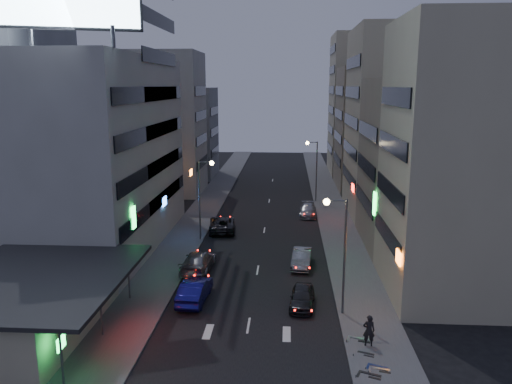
# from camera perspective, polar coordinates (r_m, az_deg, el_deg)

# --- Properties ---
(ground) EXTENTS (180.00, 180.00, 0.00)m
(ground) POSITION_cam_1_polar(r_m,az_deg,el_deg) (30.25, -1.50, -18.46)
(ground) COLOR black
(ground) RESTS_ON ground
(sidewalk_left) EXTENTS (4.00, 120.00, 0.12)m
(sidewalk_left) POSITION_cam_1_polar(r_m,az_deg,el_deg) (58.92, -6.66, -3.05)
(sidewalk_left) COLOR #4C4C4F
(sidewalk_left) RESTS_ON ground
(sidewalk_right) EXTENTS (4.00, 120.00, 0.12)m
(sidewalk_right) POSITION_cam_1_polar(r_m,az_deg,el_deg) (58.27, 9.04, -3.29)
(sidewalk_right) COLOR #4C4C4F
(sidewalk_right) RESTS_ON ground
(food_court) EXTENTS (11.00, 13.00, 3.88)m
(food_court) POSITION_cam_1_polar(r_m,az_deg,el_deg) (35.01, -25.00, -11.59)
(food_court) COLOR #B2AA8B
(food_court) RESTS_ON ground
(white_building) EXTENTS (14.00, 24.00, 18.00)m
(white_building) POSITION_cam_1_polar(r_m,az_deg,el_deg) (50.28, -19.14, 4.15)
(white_building) COLOR #A7A7A3
(white_building) RESTS_ON ground
(grey_tower) EXTENTS (10.00, 14.00, 34.00)m
(grey_tower) POSITION_cam_1_polar(r_m,az_deg,el_deg) (56.61, -27.16, 12.45)
(grey_tower) COLOR gray
(grey_tower) RESTS_ON ground
(shophouse_near) EXTENTS (10.00, 11.00, 20.00)m
(shophouse_near) POSITION_cam_1_polar(r_m,az_deg,el_deg) (38.93, 22.52, 3.24)
(shophouse_near) COLOR #B2AA8B
(shophouse_near) RESTS_ON ground
(shophouse_mid) EXTENTS (11.00, 12.00, 16.00)m
(shophouse_mid) POSITION_cam_1_polar(r_m,az_deg,el_deg) (50.24, 18.74, 3.01)
(shophouse_mid) COLOR gray
(shophouse_mid) RESTS_ON ground
(shophouse_far) EXTENTS (10.00, 14.00, 22.00)m
(shophouse_far) POSITION_cam_1_polar(r_m,az_deg,el_deg) (62.38, 15.43, 7.65)
(shophouse_far) COLOR #B2AA8B
(shophouse_far) RESTS_ON ground
(far_left_a) EXTENTS (11.00, 10.00, 20.00)m
(far_left_a) POSITION_cam_1_polar(r_m,az_deg,el_deg) (73.36, -10.59, 7.70)
(far_left_a) COLOR #A7A7A3
(far_left_a) RESTS_ON ground
(far_left_b) EXTENTS (12.00, 10.00, 15.00)m
(far_left_b) POSITION_cam_1_polar(r_m,az_deg,el_deg) (86.29, -8.74, 6.73)
(far_left_b) COLOR gray
(far_left_b) RESTS_ON ground
(far_right_a) EXTENTS (11.00, 12.00, 18.00)m
(far_right_a) POSITION_cam_1_polar(r_m,az_deg,el_deg) (77.32, 13.49, 7.04)
(far_right_a) COLOR gray
(far_right_a) RESTS_ON ground
(far_right_b) EXTENTS (12.00, 12.00, 24.00)m
(far_right_b) POSITION_cam_1_polar(r_m,az_deg,el_deg) (91.02, 12.41, 9.70)
(far_right_b) COLOR #B2AA8B
(far_right_b) RESTS_ON ground
(street_lamp_right_near) EXTENTS (1.60, 0.44, 8.02)m
(street_lamp_right_near) POSITION_cam_1_polar(r_m,az_deg,el_deg) (33.66, 9.49, -5.38)
(street_lamp_right_near) COLOR #595B60
(street_lamp_right_near) RESTS_ON sidewalk_right
(street_lamp_left) EXTENTS (1.60, 0.44, 8.02)m
(street_lamp_left) POSITION_cam_1_polar(r_m,az_deg,el_deg) (49.67, -6.06, 0.40)
(street_lamp_left) COLOR #595B60
(street_lamp_left) RESTS_ON sidewalk_left
(street_lamp_right_far) EXTENTS (1.60, 0.44, 8.02)m
(street_lamp_right_far) POSITION_cam_1_polar(r_m,az_deg,el_deg) (66.79, 6.62, 3.40)
(street_lamp_right_far) COLOR #595B60
(street_lamp_right_far) RESTS_ON sidewalk_right
(parked_car_right_near) EXTENTS (2.04, 4.27, 1.41)m
(parked_car_right_near) POSITION_cam_1_polar(r_m,az_deg,el_deg) (36.21, 5.30, -11.86)
(parked_car_right_near) COLOR #242529
(parked_car_right_near) RESTS_ON ground
(parked_car_right_mid) EXTENTS (2.01, 4.62, 1.48)m
(parked_car_right_mid) POSITION_cam_1_polar(r_m,az_deg,el_deg) (43.65, 5.26, -7.55)
(parked_car_right_mid) COLOR gray
(parked_car_right_mid) RESTS_ON ground
(parked_car_left) EXTENTS (3.29, 6.02, 1.60)m
(parked_car_left) POSITION_cam_1_polar(r_m,az_deg,el_deg) (53.79, -3.89, -3.65)
(parked_car_left) COLOR black
(parked_car_left) RESTS_ON ground
(parked_car_right_far) EXTENTS (2.08, 4.80, 1.37)m
(parked_car_right_far) POSITION_cam_1_polar(r_m,az_deg,el_deg) (60.20, 5.97, -2.09)
(parked_car_right_far) COLOR #96989E
(parked_car_right_far) RESTS_ON ground
(road_car_blue) EXTENTS (1.97, 4.99, 1.62)m
(road_car_blue) POSITION_cam_1_polar(r_m,az_deg,el_deg) (37.10, -7.01, -11.12)
(road_car_blue) COLOR navy
(road_car_blue) RESTS_ON ground
(road_car_silver) EXTENTS (2.55, 5.84, 1.67)m
(road_car_silver) POSITION_cam_1_polar(r_m,az_deg,el_deg) (42.66, -6.64, -7.92)
(road_car_silver) COLOR gray
(road_car_silver) RESTS_ON ground
(person) EXTENTS (0.73, 0.50, 1.94)m
(person) POSITION_cam_1_polar(r_m,az_deg,el_deg) (31.52, 12.77, -15.17)
(person) COLOR black
(person) RESTS_ON sidewalk_right
(scooter_black_a) EXTENTS (1.26, 1.94, 1.12)m
(scooter_black_a) POSITION_cam_1_polar(r_m,az_deg,el_deg) (29.01, 14.27, -18.74)
(scooter_black_a) COLOR black
(scooter_black_a) RESTS_ON sidewalk_right
(scooter_silver_a) EXTENTS (0.97, 1.80, 1.04)m
(scooter_silver_a) POSITION_cam_1_polar(r_m,az_deg,el_deg) (29.69, 15.20, -18.12)
(scooter_silver_a) COLOR #B7B9C0
(scooter_silver_a) RESTS_ON sidewalk_right
(scooter_blue) EXTENTS (1.12, 1.76, 1.02)m
(scooter_blue) POSITION_cam_1_polar(r_m,az_deg,el_deg) (29.84, 14.99, -17.96)
(scooter_blue) COLOR navy
(scooter_blue) RESTS_ON sidewalk_right
(scooter_black_b) EXTENTS (1.11, 1.74, 1.01)m
(scooter_black_b) POSITION_cam_1_polar(r_m,az_deg,el_deg) (30.91, 13.49, -16.77)
(scooter_black_b) COLOR black
(scooter_black_b) RESTS_ON sidewalk_right
(scooter_silver_b) EXTENTS (1.19, 2.11, 1.23)m
(scooter_silver_b) POSITION_cam_1_polar(r_m,az_deg,el_deg) (32.38, 13.01, -15.13)
(scooter_silver_b) COLOR #929499
(scooter_silver_b) RESTS_ON sidewalk_right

